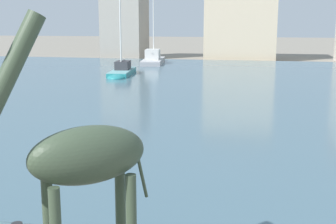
# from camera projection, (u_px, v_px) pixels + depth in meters

# --- Properties ---
(harbor_water) EXTENTS (86.34, 45.79, 0.32)m
(harbor_water) POSITION_uv_depth(u_px,v_px,m) (222.00, 89.00, 31.71)
(harbor_water) COLOR #476675
(harbor_water) RESTS_ON ground
(giraffe_statue) EXTENTS (2.55, 2.25, 5.22)m
(giraffe_statue) POSITION_uv_depth(u_px,v_px,m) (78.00, 163.00, 6.90)
(giraffe_statue) COLOR #3D4C38
(giraffe_statue) RESTS_ON ground
(sailboat_grey) EXTENTS (3.23, 8.82, 7.09)m
(sailboat_grey) POSITION_uv_depth(u_px,v_px,m) (154.00, 60.00, 50.17)
(sailboat_grey) COLOR #939399
(sailboat_grey) RESTS_ON ground
(sailboat_teal) EXTENTS (2.41, 6.63, 7.33)m
(sailboat_teal) POSITION_uv_depth(u_px,v_px,m) (121.00, 73.00, 38.64)
(sailboat_teal) COLOR teal
(sailboat_teal) RESTS_ON ground
(townhouse_corner_house) EXTENTS (5.37, 5.33, 10.36)m
(townhouse_corner_house) POSITION_uv_depth(u_px,v_px,m) (125.00, 19.00, 59.29)
(townhouse_corner_house) COLOR gray
(townhouse_corner_house) RESTS_ON ground
(townhouse_tall_gabled) EXTENTS (8.83, 7.59, 10.80)m
(townhouse_tall_gabled) POSITION_uv_depth(u_px,v_px,m) (242.00, 17.00, 56.88)
(townhouse_tall_gabled) COLOR #C6B293
(townhouse_tall_gabled) RESTS_ON ground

